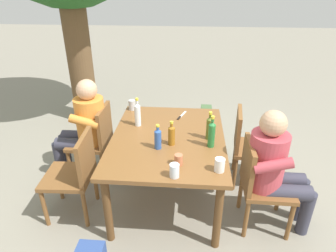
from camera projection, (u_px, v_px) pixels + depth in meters
ground_plane at (168, 195)px, 3.19m from camera, size 24.00×24.00×0.00m
dining_table at (168, 144)px, 2.90m from camera, size 1.43×1.10×0.72m
chair_near_left at (259, 181)px, 2.62m from camera, size 0.44×0.44×0.87m
chair_far_right at (96, 138)px, 3.31m from camera, size 0.45×0.45×0.87m
chair_near_right at (248, 144)px, 3.20m from camera, size 0.49×0.49×0.87m
chair_far_left at (75, 172)px, 2.75m from camera, size 0.46×0.46×0.87m
person_in_white_shirt at (275, 166)px, 2.54m from camera, size 0.47×0.61×1.18m
person_in_plaid_shirt at (85, 125)px, 3.24m from camera, size 0.47×0.61×1.18m
bottle_clear at (138, 114)px, 3.02m from camera, size 0.06×0.06×0.31m
bottle_blue at (158, 138)px, 2.63m from camera, size 0.06×0.06×0.24m
bottle_olive at (210, 127)px, 2.78m from camera, size 0.06×0.06×0.28m
bottle_amber at (172, 135)px, 2.69m from camera, size 0.06×0.06×0.24m
bottle_green at (212, 134)px, 2.64m from camera, size 0.06×0.06×0.31m
cup_terracotta at (178, 160)px, 2.42m from camera, size 0.07×0.07×0.09m
cup_white at (220, 165)px, 2.34m from camera, size 0.08×0.08×0.11m
cup_steel at (132, 105)px, 3.42m from camera, size 0.08×0.08×0.12m
cup_glass at (174, 171)px, 2.27m from camera, size 0.08×0.08×0.11m
table_knife at (181, 116)px, 3.28m from camera, size 0.23×0.10×0.01m
backpack_by_near_side at (206, 125)px, 4.18m from camera, size 0.31×0.21×0.48m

